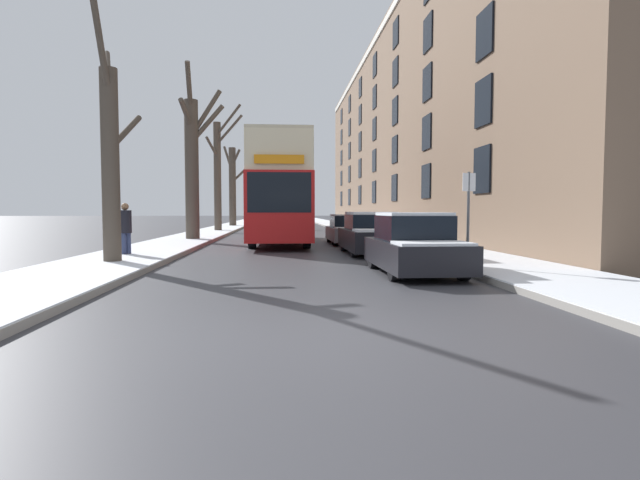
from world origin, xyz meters
name	(u,v)px	position (x,y,z in m)	size (l,w,h in m)	color
ground_plane	(324,336)	(0.00, 0.00, 0.00)	(320.00, 320.00, 0.00)	#38383D
sidewalk_left	(240,223)	(-5.21, 53.00, 0.08)	(2.90, 130.00, 0.16)	gray
sidewalk_right	(329,223)	(5.21, 53.00, 0.08)	(2.90, 130.00, 0.16)	gray
terrace_facade_right	(433,134)	(11.15, 31.78, 7.42)	(9.10, 54.16, 14.83)	#7A604C
bare_tree_left_0	(110,154)	(-5.08, 8.01, 3.03)	(1.36, 3.78, 6.80)	#4C4238
bare_tree_left_1	(193,163)	(-4.75, 18.88, 3.85)	(1.93, 1.97, 8.40)	#4C4238
bare_tree_left_2	(218,173)	(-4.87, 29.92, 4.22)	(2.54, 2.07, 8.71)	#4C4238
bare_tree_left_3	(233,185)	(-4.97, 41.78, 3.97)	(2.71, 2.36, 7.73)	#4C4238
double_decker_bus	(279,188)	(-0.55, 17.58, 2.60)	(2.57, 11.18, 4.59)	red
parked_car_0	(414,246)	(2.68, 5.80, 0.67)	(1.74, 4.02, 1.47)	black
parked_car_1	(371,234)	(2.68, 11.45, 0.68)	(1.84, 4.45, 1.48)	black
parked_car_2	(350,230)	(2.68, 16.90, 0.63)	(1.87, 4.33, 1.35)	slate
pedestrian_left_sidewalk	(125,228)	(-5.37, 10.15, 0.97)	(0.38, 0.38, 1.76)	navy
street_sign_post	(468,215)	(4.06, 5.95, 1.42)	(0.32, 0.07, 2.46)	#4C4F54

